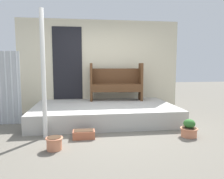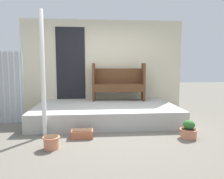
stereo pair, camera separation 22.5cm
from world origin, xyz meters
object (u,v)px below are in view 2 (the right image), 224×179
Objects in this scene: bench at (119,82)px; support_post at (43,74)px; flower_pot_left at (51,142)px; planter_box_rect at (82,134)px; flower_pot_middle at (189,130)px.

support_post is at bearing -127.71° from bench.
support_post is 8.46× the size of flower_pot_left.
support_post reaches higher than bench.
bench is at bearing 60.62° from flower_pot_left.
support_post reaches higher than flower_pot_left.
bench is 2.31m from planter_box_rect.
support_post is at bearing 110.15° from flower_pot_left.
flower_pot_left is 2.45m from flower_pot_middle.
flower_pot_left is at bearing -133.65° from planter_box_rect.
flower_pot_middle is (1.06, -2.14, -0.74)m from bench.
bench is 4.28× the size of flower_pot_middle.
flower_pot_left is 0.69× the size of planter_box_rect.
bench is 5.19× the size of flower_pot_left.
planter_box_rect is at bearing -110.44° from bench.
flower_pot_middle is (2.43, 0.31, 0.03)m from flower_pot_left.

